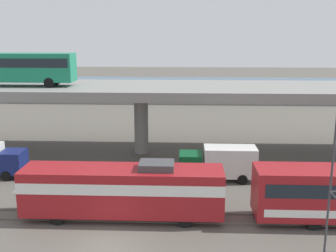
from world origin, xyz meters
TOP-DOWN VIEW (x-y plane):
  - ground_plane at (0.00, 0.00)m, footprint 260.00×260.00m
  - rail_strip_near at (0.00, 3.23)m, footprint 110.00×0.12m
  - rail_strip_far at (0.00, 4.77)m, footprint 110.00×0.12m
  - train_locomotive at (-0.30, 4.00)m, footprint 15.05×3.04m
  - highway_overpass at (0.00, 20.00)m, footprint 96.00×10.59m
  - transit_bus_on_overpass at (-12.84, 19.09)m, footprint 12.00×2.68m
  - service_truck_west at (7.87, 11.97)m, footprint 6.80×2.46m
  - pier_parking_lot at (0.00, 55.00)m, footprint 65.97×10.08m
  - parked_car_0 at (13.57, 57.06)m, footprint 4.34×1.98m
  - parked_car_1 at (6.18, 53.88)m, footprint 4.59×1.87m
  - parked_car_2 at (-14.76, 56.32)m, footprint 4.11×1.84m
  - parked_car_3 at (-23.99, 55.73)m, footprint 4.63×1.83m
  - harbor_water at (0.00, 78.00)m, footprint 140.00×36.00m

SIDE VIEW (x-z plane):
  - ground_plane at x=0.00m, z-range 0.00..0.00m
  - harbor_water at x=0.00m, z-range 0.00..0.01m
  - rail_strip_near at x=0.00m, z-range 0.00..0.12m
  - rail_strip_far at x=0.00m, z-range 0.00..0.12m
  - pier_parking_lot at x=0.00m, z-range 0.00..1.41m
  - service_truck_west at x=7.87m, z-range 0.12..3.16m
  - parked_car_2 at x=-14.76m, z-range 1.43..2.93m
  - parked_car_3 at x=-23.99m, z-range 1.43..2.93m
  - parked_car_1 at x=6.18m, z-range 1.43..2.93m
  - parked_car_0 at x=13.57m, z-range 1.43..2.93m
  - train_locomotive at x=-0.30m, z-range 0.10..4.28m
  - highway_overpass at x=0.00m, z-range 3.06..10.46m
  - transit_bus_on_overpass at x=-12.84m, z-range 7.76..11.16m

